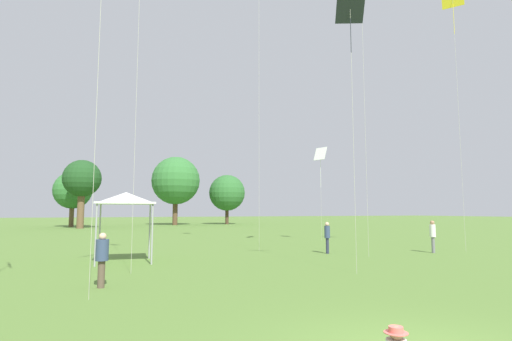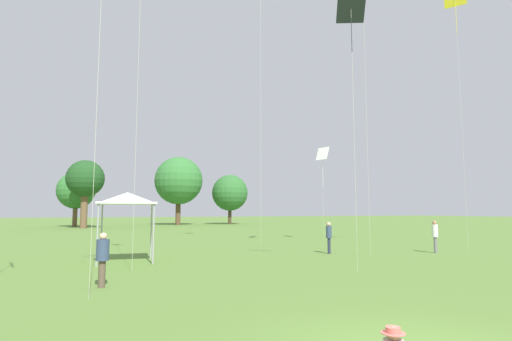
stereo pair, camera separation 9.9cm
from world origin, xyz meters
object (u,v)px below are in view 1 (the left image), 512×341
Objects in this scene: person_standing_2 at (327,234)px; kite_8 at (453,5)px; person_standing_1 at (102,255)px; kite_4 at (320,156)px; distant_tree_1 at (73,190)px; distant_tree_2 at (227,193)px; distant_tree_3 at (176,181)px; kite_3 at (350,16)px; person_standing_0 at (433,233)px; canopy_tent at (126,199)px; distant_tree_0 at (82,179)px.

person_standing_2 is 0.11× the size of kite_8.
person_standing_1 is 0.97× the size of person_standing_2.
distant_tree_1 reaches higher than kite_4.
kite_8 reaches higher than distant_tree_2.
distant_tree_3 reaches higher than distant_tree_2.
person_standing_2 is 10.86m from kite_3.
person_standing_1 is at bearing 141.27° from person_standing_2.
kite_4 is at bearing -85.58° from distant_tree_3.
canopy_tent is at bearing 69.79° from person_standing_0.
kite_8 reaches higher than distant_tree_3.
distant_tree_2 is at bearing -17.50° from person_standing_0.
person_standing_1 is 43.55m from distant_tree_0.
kite_3 is (-8.17, -4.22, 8.47)m from person_standing_0.
kite_3 reaches higher than distant_tree_2.
distant_tree_1 is 0.71× the size of distant_tree_3.
kite_4 is 34.56m from distant_tree_0.
kite_4 is 0.64× the size of distant_tree_3.
person_standing_0 is 0.22× the size of distant_tree_1.
kite_8 is 1.39× the size of distant_tree_3.
distant_tree_2 is (5.93, 38.65, -1.06)m from kite_4.
kite_8 is 1.96× the size of distant_tree_1.
canopy_tent is 0.43× the size of kite_4.
person_standing_1 is at bearing -112.74° from distant_tree_2.
person_standing_2 is 0.15× the size of distant_tree_3.
kite_3 is 1.32× the size of distant_tree_1.
person_standing_0 is 1.05× the size of person_standing_2.
canopy_tent is 0.39× the size of distant_tree_1.
distant_tree_1 is 15.15m from distant_tree_3.
kite_8 reaches higher than canopy_tent.
canopy_tent is at bearing -172.12° from person_standing_1.
distant_tree_1 is (-2.16, 49.22, 4.18)m from person_standing_1.
distant_tree_2 reaches higher than person_standing_1.
person_standing_1 is at bearing 109.61° from kite_8.
canopy_tent reaches higher than person_standing_2.
canopy_tent reaches higher than person_standing_1.
person_standing_2 is 40.14m from distant_tree_0.
kite_8 is at bearing -80.11° from person_standing_2.
distant_tree_0 reaches higher than person_standing_2.
distant_tree_2 is (20.49, 45.80, 2.54)m from canopy_tent.
kite_8 is at bearing -107.84° from person_standing_0.
distant_tree_3 is (12.74, 51.08, 6.11)m from person_standing_1.
person_standing_2 is at bearing -72.21° from distant_tree_0.
person_standing_0 is 43.79m from distant_tree_0.
person_standing_0 is at bearing -83.69° from person_standing_2.
kite_3 reaches higher than person_standing_1.
distant_tree_3 reaches higher than canopy_tent.
distant_tree_3 is at bearing 75.63° from canopy_tent.
kite_3 is 52.12m from distant_tree_3.
person_standing_2 is at bearing 134.41° from person_standing_1.
distant_tree_2 reaches higher than distant_tree_1.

